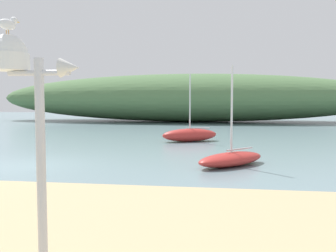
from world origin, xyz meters
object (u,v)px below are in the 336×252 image
object	(u,v)px
mast_structure	(18,77)
seagull_on_radar	(8,24)
sailboat_far_left	(231,159)
sailboat_mid_channel	(190,135)

from	to	relation	value
mast_structure	seagull_on_radar	xyz separation A→B (m)	(-0.13, 0.02, 0.68)
seagull_on_radar	sailboat_far_left	world-z (taller)	sailboat_far_left
sailboat_far_left	mast_structure	bearing A→B (deg)	-106.68
mast_structure	sailboat_mid_channel	size ratio (longest dim) A/B	0.77
mast_structure	sailboat_mid_channel	world-z (taller)	sailboat_mid_channel
mast_structure	sailboat_far_left	distance (m)	10.46
mast_structure	seagull_on_radar	world-z (taller)	seagull_on_radar
seagull_on_radar	sailboat_far_left	size ratio (longest dim) A/B	0.09
sailboat_far_left	seagull_on_radar	bearing A→B (deg)	-107.39
sailboat_mid_channel	mast_structure	bearing A→B (deg)	-92.03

